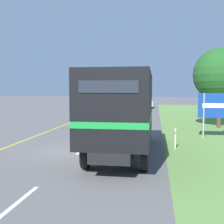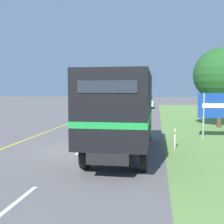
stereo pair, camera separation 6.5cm
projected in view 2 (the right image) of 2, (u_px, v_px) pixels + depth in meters
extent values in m
plane|color=#5B5959|center=(80.00, 151.00, 12.47)|extent=(200.00, 200.00, 0.00)
cube|color=yellow|center=(75.00, 121.00, 24.48)|extent=(0.12, 57.07, 0.01)
cube|color=white|center=(12.00, 206.00, 6.59)|extent=(0.12, 2.60, 0.01)
cube|color=white|center=(84.00, 148.00, 13.08)|extent=(0.12, 2.60, 0.01)
cube|color=white|center=(108.00, 129.00, 19.58)|extent=(0.12, 2.60, 0.01)
cube|color=white|center=(120.00, 119.00, 26.08)|extent=(0.12, 2.60, 0.01)
cube|color=white|center=(128.00, 113.00, 32.57)|extent=(0.12, 2.60, 0.01)
cube|color=white|center=(133.00, 109.00, 39.07)|extent=(0.12, 2.60, 0.01)
cylinder|color=black|center=(112.00, 130.00, 15.54)|extent=(0.22, 1.00, 1.00)
cylinder|color=black|center=(149.00, 131.00, 15.22)|extent=(0.22, 1.00, 1.00)
cylinder|color=black|center=(85.00, 154.00, 9.67)|extent=(0.22, 1.00, 1.00)
cylinder|color=black|center=(144.00, 156.00, 9.35)|extent=(0.22, 1.00, 1.00)
cube|color=black|center=(123.00, 137.00, 12.12)|extent=(1.28, 7.96, 0.36)
cube|color=black|center=(120.00, 105.00, 10.97)|extent=(2.33, 5.86, 2.51)
cube|color=#198C38|center=(120.00, 116.00, 11.01)|extent=(2.35, 5.88, 0.20)
cube|color=#232833|center=(107.00, 87.00, 8.02)|extent=(1.75, 0.03, 0.36)
cube|color=black|center=(130.00, 107.00, 14.91)|extent=(2.24, 2.10, 1.90)
cube|color=#283342|center=(132.00, 102.00, 15.94)|extent=(1.98, 0.03, 0.85)
cylinder|color=black|center=(97.00, 114.00, 27.90)|extent=(0.16, 0.66, 0.66)
cylinder|color=black|center=(111.00, 114.00, 27.66)|extent=(0.16, 0.66, 0.66)
cylinder|color=black|center=(91.00, 116.00, 25.51)|extent=(0.16, 0.66, 0.66)
cylinder|color=black|center=(107.00, 116.00, 25.28)|extent=(0.16, 0.66, 0.66)
cube|color=white|center=(102.00, 111.00, 26.56)|extent=(1.80, 3.90, 0.86)
cube|color=#282D38|center=(101.00, 102.00, 26.34)|extent=(1.55, 2.15, 0.74)
cube|color=red|center=(90.00, 110.00, 24.71)|extent=(0.20, 0.03, 0.14)
cube|color=red|center=(104.00, 111.00, 24.51)|extent=(0.20, 0.03, 0.14)
cylinder|color=black|center=(143.00, 105.00, 43.11)|extent=(0.16, 0.66, 0.66)
cylinder|color=black|center=(152.00, 106.00, 42.88)|extent=(0.16, 0.66, 0.66)
cylinder|color=black|center=(142.00, 106.00, 40.76)|extent=(0.16, 0.66, 0.66)
cylinder|color=black|center=(152.00, 106.00, 40.53)|extent=(0.16, 0.66, 0.66)
cube|color=white|center=(147.00, 103.00, 41.79)|extent=(1.80, 3.86, 0.84)
cube|color=#282D38|center=(147.00, 98.00, 41.57)|extent=(1.55, 2.12, 0.72)
cube|color=red|center=(142.00, 103.00, 39.97)|extent=(0.20, 0.03, 0.14)
cube|color=red|center=(151.00, 103.00, 39.77)|extent=(0.20, 0.03, 0.14)
cylinder|color=#9E9EA3|center=(204.00, 116.00, 15.69)|extent=(0.09, 0.09, 2.54)
cube|color=navy|center=(218.00, 106.00, 15.53)|extent=(2.11, 0.06, 1.38)
cube|color=silver|center=(218.00, 106.00, 15.49)|extent=(1.65, 0.02, 0.25)
cylinder|color=#4C3823|center=(219.00, 112.00, 20.25)|extent=(0.32, 0.32, 2.28)
sphere|color=#1E511E|center=(220.00, 75.00, 20.04)|extent=(3.82, 3.82, 3.82)
cylinder|color=white|center=(175.00, 138.00, 12.97)|extent=(0.07, 0.07, 0.95)
cylinder|color=orange|center=(175.00, 133.00, 12.95)|extent=(0.08, 0.08, 0.10)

